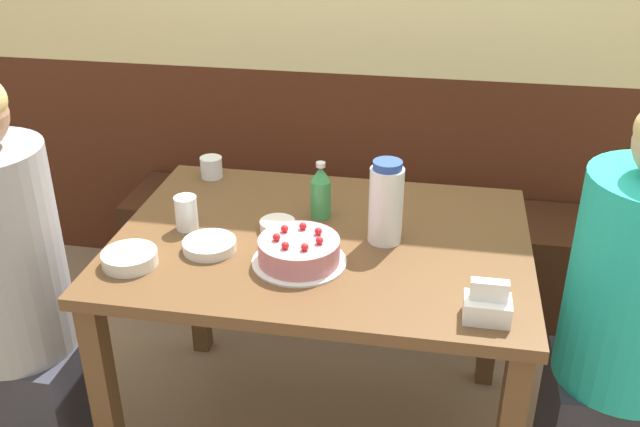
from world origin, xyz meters
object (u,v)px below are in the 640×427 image
(bench_seat, at_px, (356,253))
(birthday_cake, at_px, (299,251))
(person_teal_shirt, at_px, (629,329))
(person_pale_blue_shirt, at_px, (11,299))
(bowl_rice_small, at_px, (210,245))
(soju_bottle, at_px, (321,192))
(water_pitcher, at_px, (386,203))
(glass_tumbler_short, at_px, (186,213))
(bowl_side_dish, at_px, (130,258))
(bowl_soup_white, at_px, (278,225))
(napkin_holder, at_px, (487,305))
(glass_water_tall, at_px, (211,167))

(bench_seat, bearing_deg, birthday_cake, -92.04)
(person_teal_shirt, height_order, person_pale_blue_shirt, person_pale_blue_shirt)
(birthday_cake, height_order, bowl_rice_small, birthday_cake)
(birthday_cake, relative_size, soju_bottle, 1.44)
(water_pitcher, height_order, glass_tumbler_short, water_pitcher)
(water_pitcher, bearing_deg, bowl_side_dish, -158.87)
(bowl_side_dish, bearing_deg, bowl_soup_white, 37.02)
(napkin_holder, relative_size, glass_tumbler_short, 1.09)
(napkin_holder, distance_m, glass_water_tall, 1.12)
(soju_bottle, relative_size, bowl_soup_white, 1.70)
(water_pitcher, bearing_deg, glass_water_tall, 151.53)
(glass_water_tall, distance_m, person_teal_shirt, 1.37)
(napkin_holder, bearing_deg, person_teal_shirt, 30.50)
(bowl_soup_white, xyz_separation_m, person_pale_blue_shirt, (-0.71, -0.28, -0.16))
(bowl_side_dish, bearing_deg, glass_tumbler_short, 70.00)
(bench_seat, distance_m, glass_tumbler_short, 1.10)
(water_pitcher, distance_m, bowl_soup_white, 0.33)
(person_teal_shirt, bearing_deg, bowl_rice_small, 1.84)
(bench_seat, relative_size, soju_bottle, 10.91)
(napkin_holder, height_order, bowl_rice_small, napkin_holder)
(glass_water_tall, bearing_deg, soju_bottle, -28.20)
(glass_water_tall, xyz_separation_m, glass_tumbler_short, (0.04, -0.37, 0.02))
(glass_water_tall, height_order, glass_tumbler_short, glass_tumbler_short)
(water_pitcher, xyz_separation_m, person_pale_blue_shirt, (-1.03, -0.27, -0.26))
(soju_bottle, height_order, glass_water_tall, soju_bottle)
(bench_seat, relative_size, napkin_holder, 17.56)
(water_pitcher, distance_m, bowl_rice_small, 0.50)
(bowl_side_dish, bearing_deg, bench_seat, 65.92)
(bowl_rice_small, bearing_deg, birthday_cake, -5.01)
(glass_water_tall, distance_m, glass_tumbler_short, 0.37)
(bowl_side_dish, xyz_separation_m, person_teal_shirt, (1.33, 0.15, -0.17))
(birthday_cake, height_order, bowl_side_dish, birthday_cake)
(glass_water_tall, bearing_deg, birthday_cake, -50.87)
(birthday_cake, relative_size, water_pitcher, 1.05)
(soju_bottle, relative_size, glass_water_tall, 2.39)
(water_pitcher, distance_m, glass_tumbler_short, 0.58)
(birthday_cake, xyz_separation_m, bowl_side_dish, (-0.44, -0.09, -0.02))
(glass_water_tall, relative_size, glass_tumbler_short, 0.73)
(birthday_cake, distance_m, bowl_soup_white, 0.20)
(napkin_holder, bearing_deg, bowl_rice_small, 165.23)
(bowl_side_dish, height_order, glass_tumbler_short, glass_tumbler_short)
(person_teal_shirt, bearing_deg, water_pitcher, -8.82)
(glass_water_tall, height_order, person_pale_blue_shirt, person_pale_blue_shirt)
(glass_tumbler_short, xyz_separation_m, person_pale_blue_shirt, (-0.45, -0.24, -0.19))
(bench_seat, bearing_deg, napkin_holder, -68.57)
(bench_seat, bearing_deg, person_teal_shirt, -47.30)
(napkin_holder, bearing_deg, glass_water_tall, 143.01)
(glass_water_tall, bearing_deg, bowl_rice_small, -72.73)
(napkin_holder, relative_size, person_teal_shirt, 0.09)
(bowl_rice_small, bearing_deg, napkin_holder, -14.77)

